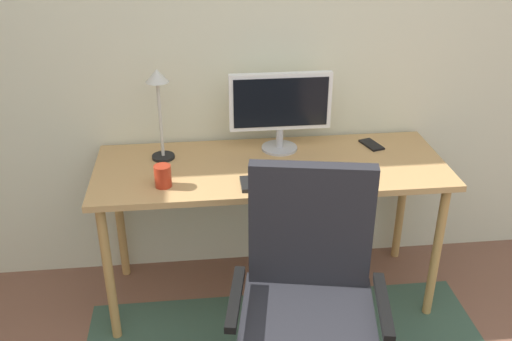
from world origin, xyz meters
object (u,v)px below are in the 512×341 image
Objects in this scene: monitor at (280,105)px; desk_lamp at (158,96)px; coffee_cup at (163,176)px; computer_mouse at (366,178)px; cell_phone at (371,145)px; office_chair at (307,325)px; desk at (271,178)px; keyboard at (289,182)px.

desk_lamp is (-0.58, -0.04, 0.09)m from monitor.
desk_lamp is at bearing 91.96° from coffee_cup.
computer_mouse is 0.40m from cell_phone.
office_chair is at bearing -123.36° from computer_mouse.
desk is 0.80m from office_chair.
cell_phone is at bearing 17.13° from coffee_cup.
keyboard is 0.56m from coffee_cup.
desk is 16.10× the size of computer_mouse.
monitor reaches higher than office_chair.
computer_mouse is 0.91m from coffee_cup.
office_chair is at bearing -58.22° from desk_lamp.
desk_lamp is 1.23m from office_chair.
desk_lamp is (-0.57, 0.33, 0.31)m from keyboard.
desk is at bearing -111.13° from monitor.
keyboard reaches higher than cell_phone.
keyboard is 0.61m from cell_phone.
cell_phone is at bearing 1.69° from desk_lamp.
monitor reaches higher than computer_mouse.
coffee_cup is 0.89m from office_chair.
keyboard is (-0.01, -0.37, -0.22)m from monitor.
office_chair is at bearing -135.44° from cell_phone.
desk is 16.64× the size of coffee_cup.
coffee_cup is (-0.50, -0.16, 0.12)m from desk.
desk_lamp is (-0.01, 0.29, 0.27)m from coffee_cup.
desk_lamp is at bearing 164.56° from cell_phone.
computer_mouse is (0.35, -0.02, 0.01)m from keyboard.
keyboard is 0.96× the size of desk_lamp.
cell_phone is 1.10m from office_chair.
coffee_cup is 1.09m from cell_phone.
coffee_cup reaches higher than keyboard.
office_chair is at bearing -47.98° from coffee_cup.
keyboard is 4.13× the size of computer_mouse.
office_chair is (-0.50, -0.93, -0.32)m from cell_phone.
monitor is 0.59m from desk_lamp.
computer_mouse is 0.23× the size of desk_lamp.
computer_mouse is (0.40, -0.22, 0.09)m from desk.
keyboard is 0.72m from desk_lamp.
keyboard is at bearing -75.32° from desk.
desk is 3.89× the size of keyboard.
monitor is 1.08m from office_chair.
computer_mouse reaches higher than cell_phone.
monitor is 0.47× the size of office_chair.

